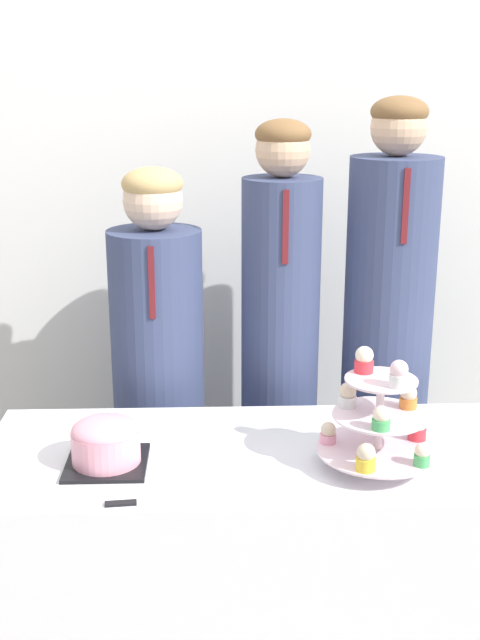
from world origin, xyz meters
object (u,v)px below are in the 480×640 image
at_px(student_2, 385,368).
at_px(cupcake_stand, 379,419).
at_px(student_0, 159,399).
at_px(student_1, 280,375).
at_px(round_cake, 106,442).
at_px(cake_knife, 140,503).

bearing_deg(student_2, cupcake_stand, -103.67).
xyz_separation_m(student_0, student_1, (0.40, -0.00, 0.08)).
distance_m(round_cake, cupcake_stand, 0.69).
height_order(round_cake, student_2, student_2).
distance_m(round_cake, student_0, 0.63).
height_order(student_0, student_1, student_1).
height_order(student_0, student_2, student_2).
height_order(cake_knife, student_2, student_2).
height_order(cake_knife, cupcake_stand, cupcake_stand).
xyz_separation_m(cake_knife, student_1, (0.39, 0.80, 0.01)).
bearing_deg(round_cake, cupcake_stand, -2.83).
relative_size(student_1, student_2, 0.96).
bearing_deg(round_cake, student_2, 35.84).
bearing_deg(student_2, student_0, -180.00).
relative_size(round_cake, student_2, 0.12).
bearing_deg(student_1, student_0, 180.00).
bearing_deg(round_cake, student_0, 81.27).
bearing_deg(student_2, cake_knife, -132.62).
bearing_deg(student_1, round_cake, -129.07).
bearing_deg(student_1, cake_knife, -116.02).
xyz_separation_m(cupcake_stand, student_0, (-0.59, 0.64, -0.20)).
height_order(round_cake, student_0, student_0).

